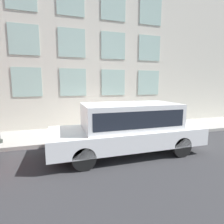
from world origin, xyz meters
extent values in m
plane|color=#2D2D30|center=(0.00, 0.00, 0.00)|extent=(80.00, 80.00, 0.00)
cube|color=#9E9B93|center=(1.30, 0.00, 0.07)|extent=(2.60, 60.00, 0.14)
cube|color=beige|center=(2.75, 0.00, 4.49)|extent=(0.30, 40.00, 8.97)
cube|color=#9EBCB2|center=(2.58, -3.33, 2.55)|extent=(0.03, 1.36, 1.42)
cube|color=#9EBCB2|center=(2.58, -1.11, 2.55)|extent=(0.03, 1.36, 1.42)
cube|color=#9EBCB2|center=(2.58, 1.11, 2.55)|extent=(0.03, 1.36, 1.42)
cube|color=#9EBCB2|center=(2.58, 3.33, 2.55)|extent=(0.03, 1.36, 1.42)
cube|color=#9EBCB2|center=(2.58, -3.33, 4.54)|extent=(0.03, 1.36, 1.42)
cube|color=#9EBCB2|center=(2.58, -1.11, 4.54)|extent=(0.03, 1.36, 1.42)
cube|color=#9EBCB2|center=(2.58, 1.11, 4.54)|extent=(0.03, 1.36, 1.42)
cube|color=#9EBCB2|center=(2.58, 3.33, 4.54)|extent=(0.03, 1.36, 1.42)
cube|color=#9EBCB2|center=(2.58, -3.33, 6.53)|extent=(0.03, 1.36, 1.42)
cube|color=#9EBCB2|center=(2.58, -1.11, 6.53)|extent=(0.03, 1.36, 1.42)
cube|color=#9EBCB2|center=(2.58, 1.11, 6.53)|extent=(0.03, 1.36, 1.42)
cylinder|color=red|center=(0.48, -0.23, 0.16)|extent=(0.37, 0.37, 0.04)
cylinder|color=red|center=(0.48, -0.23, 0.51)|extent=(0.28, 0.28, 0.72)
sphere|color=maroon|center=(0.48, -0.23, 0.87)|extent=(0.29, 0.29, 0.29)
cylinder|color=black|center=(0.48, -0.23, 0.95)|extent=(0.10, 0.10, 0.12)
cylinder|color=red|center=(0.48, -0.42, 0.59)|extent=(0.09, 0.10, 0.09)
cylinder|color=red|center=(0.48, -0.05, 0.59)|extent=(0.09, 0.10, 0.09)
cylinder|color=#998466|center=(0.58, -0.59, 0.43)|extent=(0.08, 0.08, 0.57)
cylinder|color=#998466|center=(0.70, -0.59, 0.43)|extent=(0.08, 0.08, 0.57)
cube|color=red|center=(0.64, -0.59, 0.93)|extent=(0.16, 0.11, 0.43)
cylinder|color=red|center=(0.53, -0.59, 0.94)|extent=(0.07, 0.07, 0.41)
cylinder|color=red|center=(0.75, -0.59, 0.94)|extent=(0.07, 0.07, 0.41)
sphere|color=tan|center=(0.64, -0.59, 1.24)|extent=(0.19, 0.19, 0.19)
cylinder|color=black|center=(-2.22, 1.27, 0.34)|extent=(0.24, 0.68, 0.68)
cylinder|color=black|center=(-0.50, 1.27, 0.34)|extent=(0.24, 0.68, 0.68)
cylinder|color=black|center=(-2.22, -1.99, 0.34)|extent=(0.24, 0.68, 0.68)
cylinder|color=black|center=(-0.50, -1.99, 0.34)|extent=(0.24, 0.68, 0.68)
cube|color=white|center=(-1.36, -0.36, 0.63)|extent=(1.97, 5.26, 0.58)
cube|color=white|center=(-1.36, -0.49, 1.34)|extent=(1.73, 3.26, 0.84)
cube|color=#1E232D|center=(-1.36, -0.49, 1.34)|extent=(1.74, 3.00, 0.54)
camera|label=1|loc=(-6.93, 1.88, 2.38)|focal=28.00mm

